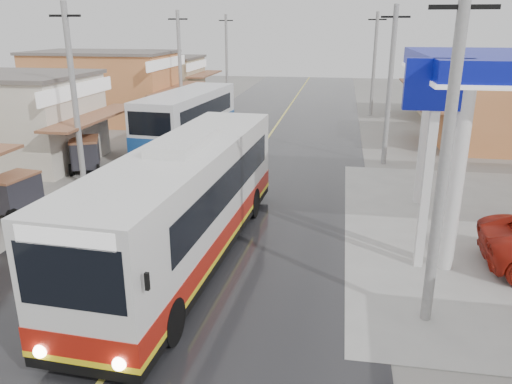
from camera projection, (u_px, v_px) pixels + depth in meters
ground at (161, 295)px, 13.70m from camera, size 120.00×120.00×0.00m
road at (254, 158)px, 27.71m from camera, size 12.00×90.00×0.02m
centre_line at (254, 158)px, 27.71m from camera, size 0.15×90.00×0.01m
shopfronts_left at (66, 138)px, 32.59m from camera, size 11.00×44.00×5.20m
utility_poles_left at (142, 149)px, 29.77m from camera, size 1.60×50.00×8.00m
utility_poles_right at (383, 164)px, 26.60m from camera, size 1.60×36.00×8.00m
coach_bus at (187, 202)px, 15.33m from camera, size 3.46×12.63×3.91m
second_bus at (188, 118)px, 29.61m from camera, size 3.59×10.12×3.29m
cyclist at (167, 171)px, 23.01m from camera, size 0.80×1.80×1.88m
tricycle_near at (14, 192)px, 19.34m from camera, size 1.60×2.19×1.55m
tricycle_far at (85, 153)px, 24.96m from camera, size 2.21×2.43×1.68m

